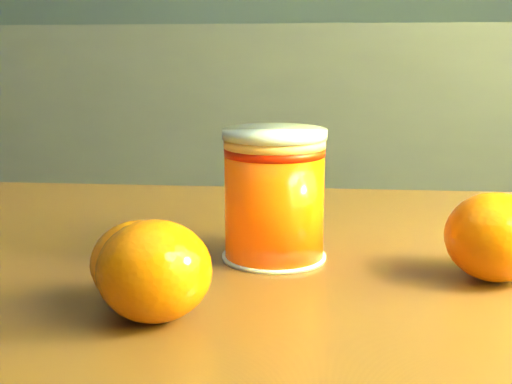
% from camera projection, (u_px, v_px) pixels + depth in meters
% --- Properties ---
extents(kitchen_counter, '(3.15, 0.60, 0.90)m').
position_uv_depth(kitchen_counter, '(123.00, 181.00, 2.13)').
color(kitchen_counter, '#58565C').
rests_on(kitchen_counter, ground).
extents(juice_glass, '(0.08, 0.08, 0.10)m').
position_uv_depth(juice_glass, '(274.00, 196.00, 0.55)').
color(juice_glass, '#F44C04').
rests_on(juice_glass, table).
extents(orange_front, '(0.08, 0.08, 0.06)m').
position_uv_depth(orange_front, '(140.00, 263.00, 0.46)').
color(orange_front, '#E36504').
rests_on(orange_front, table).
extents(orange_back, '(0.09, 0.09, 0.06)m').
position_uv_depth(orange_back, '(496.00, 237.00, 0.51)').
color(orange_back, '#E36504').
rests_on(orange_back, table).
extents(orange_extra, '(0.08, 0.08, 0.06)m').
position_uv_depth(orange_extra, '(154.00, 271.00, 0.44)').
color(orange_extra, '#E36504').
rests_on(orange_extra, table).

